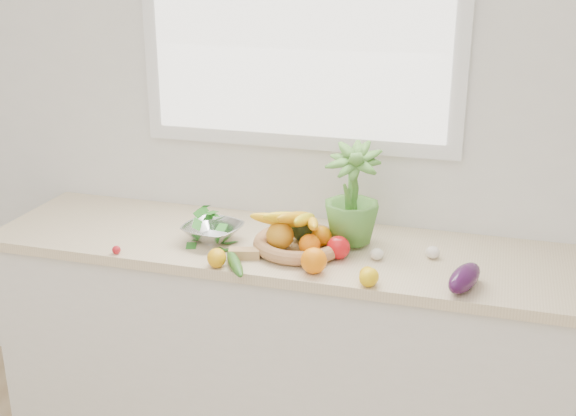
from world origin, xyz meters
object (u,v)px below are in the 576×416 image
(colander_with_spinach, at_px, (213,227))
(cucumber, at_px, (235,263))
(potted_herb, at_px, (352,193))
(apple, at_px, (338,248))
(fruit_basket, at_px, (298,238))
(eggplant, at_px, (464,278))

(colander_with_spinach, bearing_deg, cucumber, -51.62)
(potted_herb, bearing_deg, apple, -96.57)
(apple, relative_size, potted_herb, 0.23)
(fruit_basket, distance_m, colander_with_spinach, 0.34)
(potted_herb, distance_m, colander_with_spinach, 0.55)
(cucumber, height_order, colander_with_spinach, colander_with_spinach)
(eggplant, xyz_separation_m, colander_with_spinach, (-0.95, 0.15, 0.02))
(eggplant, height_order, potted_herb, potted_herb)
(eggplant, distance_m, fruit_basket, 0.63)
(cucumber, height_order, fruit_basket, fruit_basket)
(potted_herb, xyz_separation_m, colander_with_spinach, (-0.51, -0.12, -0.15))
(eggplant, xyz_separation_m, potted_herb, (-0.44, 0.27, 0.17))
(apple, distance_m, colander_with_spinach, 0.50)
(apple, bearing_deg, potted_herb, 83.43)
(potted_herb, xyz_separation_m, fruit_basket, (-0.18, -0.11, -0.16))
(cucumber, bearing_deg, eggplant, 4.73)
(apple, height_order, colander_with_spinach, colander_with_spinach)
(cucumber, bearing_deg, apple, 30.38)
(potted_herb, bearing_deg, colander_with_spinach, -167.09)
(eggplant, height_order, fruit_basket, fruit_basket)
(colander_with_spinach, bearing_deg, apple, -2.54)
(eggplant, relative_size, fruit_basket, 0.46)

